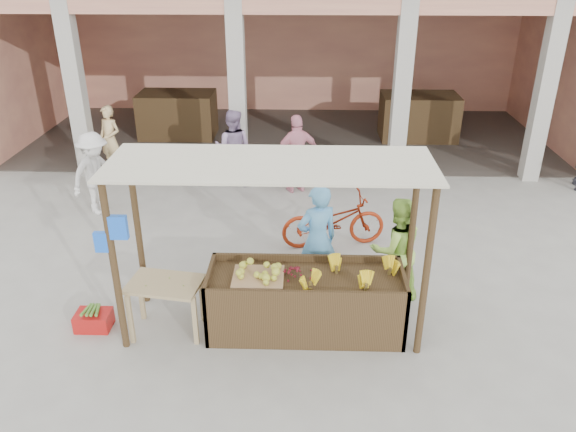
{
  "coord_description": "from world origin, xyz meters",
  "views": [
    {
      "loc": [
        0.46,
        -6.28,
        4.75
      ],
      "look_at": [
        0.23,
        1.2,
        1.13
      ],
      "focal_mm": 35.0,
      "sensor_mm": 36.0,
      "label": 1
    }
  ],
  "objects_px": {
    "side_table": "(165,291)",
    "vendor_green": "(396,247)",
    "vendor_blue": "(317,237)",
    "motorcycle": "(334,220)",
    "fruit_stall": "(305,304)",
    "red_crate": "(94,320)"
  },
  "relations": [
    {
      "from": "vendor_blue",
      "to": "motorcycle",
      "type": "height_order",
      "value": "vendor_blue"
    },
    {
      "from": "red_crate",
      "to": "vendor_green",
      "type": "bearing_deg",
      "value": 12.24
    },
    {
      "from": "fruit_stall",
      "to": "vendor_blue",
      "type": "distance_m",
      "value": 1.1
    },
    {
      "from": "vendor_blue",
      "to": "motorcycle",
      "type": "xyz_separation_m",
      "value": [
        0.31,
        1.44,
        -0.43
      ]
    },
    {
      "from": "fruit_stall",
      "to": "vendor_blue",
      "type": "xyz_separation_m",
      "value": [
        0.16,
        0.95,
        0.52
      ]
    },
    {
      "from": "fruit_stall",
      "to": "red_crate",
      "type": "relative_size",
      "value": 5.53
    },
    {
      "from": "vendor_green",
      "to": "motorcycle",
      "type": "height_order",
      "value": "vendor_green"
    },
    {
      "from": "side_table",
      "to": "vendor_green",
      "type": "height_order",
      "value": "vendor_green"
    },
    {
      "from": "side_table",
      "to": "vendor_blue",
      "type": "height_order",
      "value": "vendor_blue"
    },
    {
      "from": "side_table",
      "to": "vendor_green",
      "type": "distance_m",
      "value": 3.29
    },
    {
      "from": "red_crate",
      "to": "fruit_stall",
      "type": "bearing_deg",
      "value": 1.6
    },
    {
      "from": "vendor_green",
      "to": "red_crate",
      "type": "bearing_deg",
      "value": -0.23
    },
    {
      "from": "side_table",
      "to": "fruit_stall",
      "type": "bearing_deg",
      "value": 12.42
    },
    {
      "from": "side_table",
      "to": "red_crate",
      "type": "bearing_deg",
      "value": -172.23
    },
    {
      "from": "side_table",
      "to": "vendor_blue",
      "type": "relative_size",
      "value": 0.56
    },
    {
      "from": "red_crate",
      "to": "vendor_green",
      "type": "height_order",
      "value": "vendor_green"
    },
    {
      "from": "vendor_green",
      "to": "side_table",
      "type": "bearing_deg",
      "value": 4.05
    },
    {
      "from": "motorcycle",
      "to": "vendor_blue",
      "type": "bearing_deg",
      "value": 156.85
    },
    {
      "from": "red_crate",
      "to": "vendor_blue",
      "type": "height_order",
      "value": "vendor_blue"
    },
    {
      "from": "vendor_blue",
      "to": "vendor_green",
      "type": "distance_m",
      "value": 1.14
    },
    {
      "from": "fruit_stall",
      "to": "vendor_green",
      "type": "xyz_separation_m",
      "value": [
        1.3,
        0.83,
        0.44
      ]
    },
    {
      "from": "side_table",
      "to": "motorcycle",
      "type": "bearing_deg",
      "value": 56.22
    }
  ]
}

